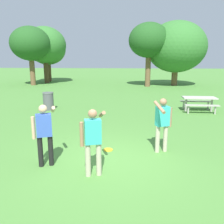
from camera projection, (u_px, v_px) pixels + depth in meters
ground_plane at (107, 162)px, 6.42m from camera, size 120.00×120.00×0.00m
person_thrower at (44, 131)px, 6.00m from camera, size 0.58×0.80×1.64m
person_catcher at (163, 121)px, 6.91m from camera, size 0.58×0.80×1.64m
person_bystander at (93, 137)px, 5.49m from camera, size 0.59×0.78×1.64m
frisbee at (108, 150)px, 7.24m from camera, size 0.28×0.28×0.03m
picnic_table_near at (199, 101)px, 12.36m from camera, size 1.71×1.43×0.77m
trash_can_beside_table at (48, 101)px, 12.81m from camera, size 0.59×0.59×0.96m
tree_tall_left at (30, 44)px, 23.65m from camera, size 4.01×4.01×5.90m
tree_broad_center at (48, 50)px, 27.64m from camera, size 4.18×4.18×5.54m
tree_far_right at (45, 45)px, 25.69m from camera, size 4.61×4.61×6.13m
tree_slender_mid at (149, 41)px, 22.48m from camera, size 3.91×3.91×6.10m
tree_back_left at (176, 47)px, 23.47m from camera, size 5.95×5.95×6.38m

